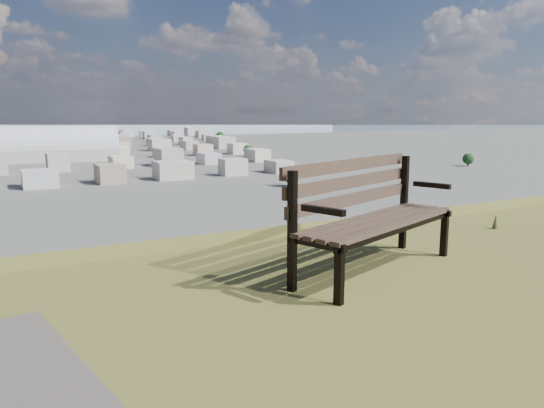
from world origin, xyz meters
TOP-DOWN VIEW (x-y plane):
  - park_bench at (-0.02, 2.59)m, footprint 1.96×1.21m
  - arena at (30.33, 303.27)m, footprint 60.48×31.37m

SIDE VIEW (x-z plane):
  - arena at x=30.33m, z-range -6.46..17.99m
  - park_bench at x=-0.02m, z-range 25.06..26.04m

